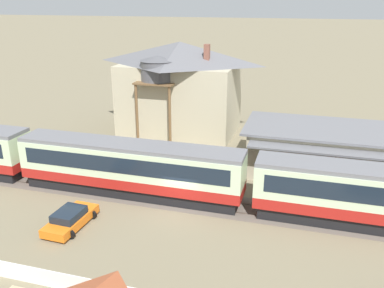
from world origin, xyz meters
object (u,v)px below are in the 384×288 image
at_px(passenger_train, 133,166).
at_px(water_tower, 158,71).
at_px(station_house_grey_roof, 180,87).
at_px(parked_car_orange, 70,219).
at_px(station_building, 332,151).

xyz_separation_m(passenger_train, water_tower, (-2.52, 12.62, 5.12)).
relative_size(passenger_train, station_house_grey_roof, 4.15).
distance_m(station_house_grey_roof, parked_car_orange, 22.27).
bearing_deg(station_building, station_house_grey_roof, 154.61).
distance_m(passenger_train, parked_car_orange, 6.30).
distance_m(passenger_train, station_building, 17.08).
relative_size(water_tower, parked_car_orange, 2.09).
distance_m(passenger_train, water_tower, 13.85).
height_order(passenger_train, parked_car_orange, passenger_train).
bearing_deg(water_tower, station_house_grey_roof, 70.63).
xyz_separation_m(station_building, parked_car_orange, (-16.95, -14.10, -1.51)).
bearing_deg(station_building, water_tower, 166.42).
bearing_deg(parked_car_orange, station_building, -48.26).
height_order(station_house_grey_roof, parked_car_orange, station_house_grey_roof).
bearing_deg(parked_car_orange, station_house_grey_roof, -0.10).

